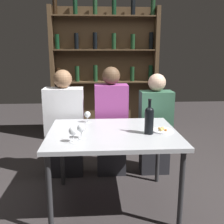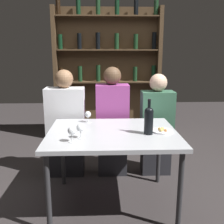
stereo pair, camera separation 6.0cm
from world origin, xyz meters
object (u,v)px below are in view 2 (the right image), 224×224
Objects in this scene: wine_glass_0 at (72,131)px; wine_glass_2 at (80,128)px; seated_person_left at (66,127)px; wine_bottle at (149,119)px; food_plate_0 at (162,131)px; wine_glass_1 at (88,115)px; seated_person_center at (112,125)px; seated_person_right at (157,127)px.

wine_glass_0 is 1.03× the size of wine_glass_2.
seated_person_left reaches higher than wine_glass_2.
food_plate_0 is (0.14, 0.06, -0.12)m from wine_bottle.
seated_person_left is at bearing 138.31° from wine_bottle.
wine_bottle reaches higher than wine_glass_1.
seated_person_left is 0.54m from seated_person_center.
food_plate_0 is at bearing -57.75° from seated_person_center.
food_plate_0 is 0.16× the size of seated_person_right.
wine_bottle is 0.60m from wine_glass_2.
seated_person_left is (-0.24, 0.83, -0.23)m from wine_glass_2.
wine_bottle is 0.69m from wine_glass_1.
wine_bottle reaches higher than wine_glass_0.
wine_glass_0 is at bearing -164.48° from wine_bottle.
food_plate_0 is 1.18m from seated_person_left.
seated_person_right is (0.82, 0.83, -0.25)m from wine_glass_2.
wine_glass_2 is at bearing -109.95° from seated_person_center.
seated_person_left reaches higher than wine_glass_0.
wine_glass_0 is at bearing -124.65° from wine_glass_2.
seated_person_right is (0.52, 0.00, -0.04)m from seated_person_center.
wine_glass_1 is at bearing 85.71° from wine_glass_2.
wine_glass_1 is at bearing -157.35° from seated_person_right.
wine_glass_2 is at bearing 55.35° from wine_glass_0.
seated_person_left is (-0.96, 0.67, -0.15)m from food_plate_0.
wine_bottle is at bearing -156.41° from food_plate_0.
wine_bottle is at bearing 15.52° from wine_glass_0.
seated_person_center is (0.30, 0.83, -0.21)m from wine_glass_2.
food_plate_0 is (0.72, 0.15, -0.08)m from wine_glass_2.
wine_glass_1 is at bearing 80.49° from wine_glass_0.
wine_glass_2 is 0.90m from seated_person_center.
wine_glass_2 is (0.06, 0.09, -0.00)m from wine_glass_0.
seated_person_center reaches higher than food_plate_0.
seated_person_right is (0.78, 0.33, -0.24)m from wine_glass_1.
wine_bottle is at bearing -41.69° from seated_person_left.
seated_person_right is (1.06, -0.00, -0.02)m from seated_person_left.
food_plate_0 is at bearing -97.95° from seated_person_right.
wine_glass_0 reaches higher than wine_glass_1.
wine_bottle is 0.25× the size of seated_person_center.
seated_person_center reaches higher than wine_bottle.
seated_person_center is (0.54, -0.00, 0.02)m from seated_person_left.
seated_person_left is (-0.18, 0.91, -0.23)m from wine_glass_0.
wine_glass_2 is 0.63× the size of food_plate_0.
seated_person_left is 1.06m from seated_person_right.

